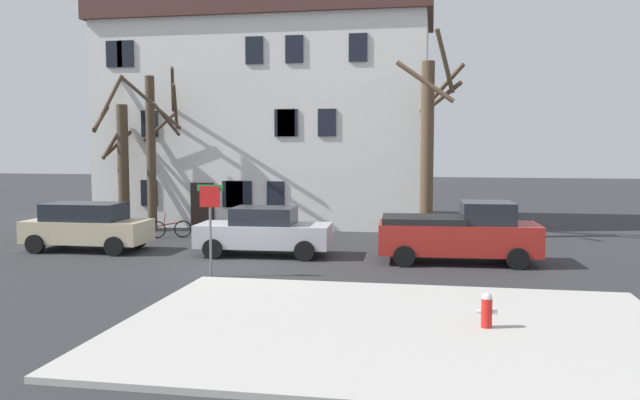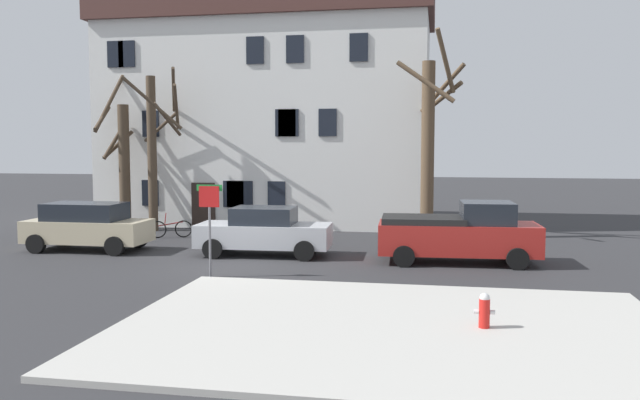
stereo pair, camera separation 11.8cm
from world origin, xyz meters
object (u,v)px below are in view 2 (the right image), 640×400
object	(u,v)px
pickup_truck_red	(459,233)
fire_hydrant	(484,310)
street_sign_pole	(209,212)
tree_bare_far	(429,141)
bicycle_leaning	(171,229)
car_beige_wagon	(87,226)
building_main	(268,103)
tree_bare_mid	(155,146)
car_silver_sedan	(264,231)
tree_bare_near	(122,160)

from	to	relation	value
pickup_truck_red	fire_hydrant	size ratio (longest dim) A/B	7.25
fire_hydrant	street_sign_pole	xyz separation A→B (m)	(-7.39, 4.30, 1.39)
tree_bare_far	fire_hydrant	bearing A→B (deg)	-84.26
fire_hydrant	bicycle_leaning	distance (m)	16.52
car_beige_wagon	fire_hydrant	size ratio (longest dim) A/B	6.18
building_main	fire_hydrant	world-z (taller)	building_main
tree_bare_mid	pickup_truck_red	distance (m)	14.46
tree_bare_mid	car_beige_wagon	world-z (taller)	tree_bare_mid
street_sign_pole	bicycle_leaning	world-z (taller)	street_sign_pole
pickup_truck_red	street_sign_pole	bearing A→B (deg)	-153.08
car_silver_sedan	fire_hydrant	size ratio (longest dim) A/B	6.53
fire_hydrant	street_sign_pole	size ratio (longest dim) A/B	0.27
tree_bare_far	building_main	bearing A→B (deg)	150.48
tree_bare_far	fire_hydrant	size ratio (longest dim) A/B	11.68
tree_bare_near	pickup_truck_red	world-z (taller)	tree_bare_near
building_main	street_sign_pole	world-z (taller)	building_main
tree_bare_far	car_beige_wagon	size ratio (longest dim) A/B	1.89
car_beige_wagon	fire_hydrant	xyz separation A→B (m)	(13.40, -7.97, -0.41)
street_sign_pole	fire_hydrant	bearing A→B (deg)	-30.20
pickup_truck_red	car_beige_wagon	bearing A→B (deg)	179.79
building_main	pickup_truck_red	bearing A→B (deg)	-47.50
building_main	bicycle_leaning	size ratio (longest dim) A/B	9.76
tree_bare_near	fire_hydrant	world-z (taller)	tree_bare_near
building_main	car_silver_sedan	size ratio (longest dim) A/B	3.46
tree_bare_near	car_beige_wagon	world-z (taller)	tree_bare_near
tree_bare_mid	street_sign_pole	xyz separation A→B (m)	(5.91, -9.19, -1.92)
tree_bare_mid	building_main	bearing A→B (deg)	46.80
tree_bare_mid	pickup_truck_red	xyz separation A→B (m)	(13.05, -5.57, -2.83)
car_beige_wagon	bicycle_leaning	xyz separation A→B (m)	(1.62, 3.60, -0.53)
building_main	car_silver_sedan	bearing A→B (deg)	-75.81
pickup_truck_red	car_silver_sedan	bearing A→B (deg)	178.19
car_beige_wagon	tree_bare_mid	bearing A→B (deg)	88.94
tree_bare_far	pickup_truck_red	world-z (taller)	tree_bare_far
tree_bare_far	car_silver_sedan	world-z (taller)	tree_bare_far
tree_bare_mid	car_silver_sedan	size ratio (longest dim) A/B	1.54
tree_bare_far	car_beige_wagon	distance (m)	13.54
fire_hydrant	pickup_truck_red	bearing A→B (deg)	91.85
bicycle_leaning	tree_bare_far	bearing A→B (deg)	9.27
building_main	pickup_truck_red	size ratio (longest dim) A/B	3.11
tree_bare_far	bicycle_leaning	size ratio (longest dim) A/B	5.05
fire_hydrant	car_beige_wagon	bearing A→B (deg)	149.25
tree_bare_near	car_beige_wagon	size ratio (longest dim) A/B	1.60
car_beige_wagon	bicycle_leaning	size ratio (longest dim) A/B	2.68
fire_hydrant	bicycle_leaning	size ratio (longest dim) A/B	0.43
car_beige_wagon	street_sign_pole	xyz separation A→B (m)	(6.01, -3.67, 0.98)
car_beige_wagon	pickup_truck_red	bearing A→B (deg)	-0.21
car_beige_wagon	building_main	bearing A→B (deg)	67.19
pickup_truck_red	bicycle_leaning	distance (m)	12.11
fire_hydrant	building_main	bearing A→B (deg)	117.57
car_silver_sedan	bicycle_leaning	distance (m)	6.04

